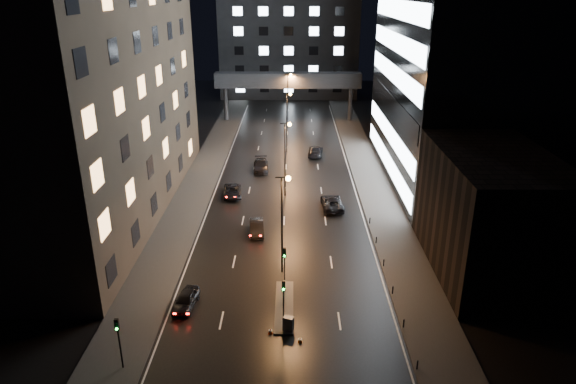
% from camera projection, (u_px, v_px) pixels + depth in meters
% --- Properties ---
extents(ground, '(160.00, 160.00, 0.00)m').
position_uv_depth(ground, '(286.00, 167.00, 80.56)').
color(ground, black).
rests_on(ground, ground).
extents(sidewalk_left, '(5.00, 110.00, 0.15)m').
position_uv_depth(sidewalk_left, '(202.00, 177.00, 76.00)').
color(sidewalk_left, '#383533').
rests_on(sidewalk_left, ground).
extents(sidewalk_right, '(5.00, 110.00, 0.15)m').
position_uv_depth(sidewalk_right, '(370.00, 178.00, 75.78)').
color(sidewalk_right, '#383533').
rests_on(sidewalk_right, ground).
extents(building_left, '(15.00, 48.00, 40.00)m').
position_uv_depth(building_left, '(87.00, 46.00, 58.46)').
color(building_left, '#2D2319').
rests_on(building_left, ground).
extents(building_right_low, '(10.00, 18.00, 12.00)m').
position_uv_depth(building_right_low, '(489.00, 213.00, 49.38)').
color(building_right_low, black).
rests_on(building_right_low, ground).
extents(building_right_glass, '(20.00, 36.00, 45.00)m').
position_uv_depth(building_right_glass, '(473.00, 17.00, 68.27)').
color(building_right_glass, black).
rests_on(building_right_glass, ground).
extents(building_far, '(34.00, 14.00, 25.00)m').
position_uv_depth(building_far, '(289.00, 45.00, 129.75)').
color(building_far, '#333335').
rests_on(building_far, ground).
extents(skybridge, '(30.00, 3.00, 10.00)m').
position_uv_depth(skybridge, '(288.00, 81.00, 105.30)').
color(skybridge, '#333335').
rests_on(skybridge, ground).
extents(median_island, '(1.60, 8.00, 0.15)m').
position_uv_depth(median_island, '(284.00, 306.00, 45.26)').
color(median_island, '#383533').
rests_on(median_island, ground).
extents(traffic_signal_near, '(0.28, 0.34, 4.40)m').
position_uv_depth(traffic_signal_near, '(285.00, 262.00, 46.45)').
color(traffic_signal_near, black).
rests_on(traffic_signal_near, median_island).
extents(traffic_signal_far, '(0.28, 0.34, 4.40)m').
position_uv_depth(traffic_signal_far, '(284.00, 296.00, 41.34)').
color(traffic_signal_far, black).
rests_on(traffic_signal_far, median_island).
extents(traffic_signal_corner, '(0.28, 0.34, 4.40)m').
position_uv_depth(traffic_signal_corner, '(118.00, 336.00, 36.86)').
color(traffic_signal_corner, black).
rests_on(traffic_signal_corner, ground).
extents(bollard_row, '(0.12, 25.12, 0.90)m').
position_uv_depth(bollard_row, '(388.00, 276.00, 49.21)').
color(bollard_row, black).
rests_on(bollard_row, ground).
extents(streetlight_near, '(1.45, 0.50, 10.15)m').
position_uv_depth(streetlight_near, '(284.00, 212.00, 48.44)').
color(streetlight_near, black).
rests_on(streetlight_near, ground).
extents(streetlight_mid_a, '(1.45, 0.50, 10.15)m').
position_uv_depth(streetlight_mid_a, '(286.00, 150.00, 67.00)').
color(streetlight_mid_a, black).
rests_on(streetlight_mid_a, ground).
extents(streetlight_mid_b, '(1.45, 0.50, 10.15)m').
position_uv_depth(streetlight_mid_b, '(288.00, 114.00, 85.57)').
color(streetlight_mid_b, black).
rests_on(streetlight_mid_b, ground).
extents(streetlight_far, '(1.45, 0.50, 10.15)m').
position_uv_depth(streetlight_far, '(289.00, 92.00, 104.13)').
color(streetlight_far, black).
rests_on(streetlight_far, ground).
extents(car_away_a, '(2.15, 4.25, 1.39)m').
position_uv_depth(car_away_a, '(186.00, 300.00, 45.09)').
color(car_away_a, black).
rests_on(car_away_a, ground).
extents(car_away_b, '(2.00, 4.55, 1.45)m').
position_uv_depth(car_away_b, '(257.00, 227.00, 58.61)').
color(car_away_b, black).
rests_on(car_away_b, ground).
extents(car_away_c, '(2.89, 5.26, 1.40)m').
position_uv_depth(car_away_c, '(232.00, 191.00, 69.02)').
color(car_away_c, black).
rests_on(car_away_c, ground).
extents(car_away_d, '(2.56, 5.60, 1.59)m').
position_uv_depth(car_away_d, '(261.00, 166.00, 78.70)').
color(car_away_d, black).
rests_on(car_away_d, ground).
extents(car_toward_a, '(2.86, 5.65, 1.53)m').
position_uv_depth(car_toward_a, '(332.00, 203.00, 65.26)').
color(car_toward_a, black).
rests_on(car_toward_a, ground).
extents(car_toward_b, '(2.84, 5.81, 1.63)m').
position_uv_depth(car_toward_b, '(315.00, 151.00, 85.66)').
color(car_toward_b, black).
rests_on(car_toward_b, ground).
extents(utility_cabinet, '(0.97, 0.78, 1.23)m').
position_uv_depth(utility_cabinet, '(288.00, 324.00, 41.80)').
color(utility_cabinet, '#535356').
rests_on(utility_cabinet, median_island).
extents(cone_a, '(0.45, 0.45, 0.49)m').
position_uv_depth(cone_a, '(270.00, 331.00, 41.72)').
color(cone_a, red).
rests_on(cone_a, ground).
extents(cone_b, '(0.50, 0.50, 0.45)m').
position_uv_depth(cone_b, '(300.00, 340.00, 40.71)').
color(cone_b, '#D8560B').
rests_on(cone_b, ground).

